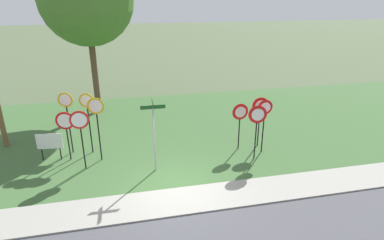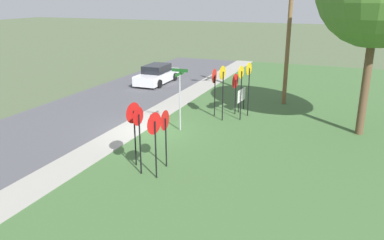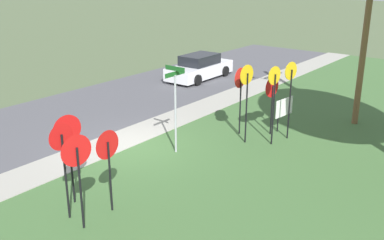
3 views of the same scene
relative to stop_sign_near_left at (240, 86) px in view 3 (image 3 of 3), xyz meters
name	(u,v)px [view 3 (image 3 of 3)]	position (x,y,z in m)	size (l,w,h in m)	color
ground_plane	(133,147)	(3.41, -2.27, -1.91)	(160.00, 160.00, 0.00)	#4C5B3D
road_asphalt	(51,120)	(3.41, -7.07, -1.91)	(44.00, 6.40, 0.01)	#4C4C51
sidewalk_strip	(118,142)	(3.41, -3.07, -1.88)	(44.00, 1.60, 0.06)	#99968C
grass_median	(287,197)	(3.41, 3.73, -1.89)	(44.00, 12.00, 0.04)	#3D6033
stop_sign_near_left	(240,86)	(0.00, 0.00, 0.00)	(0.76, 0.10, 2.56)	black
stop_sign_near_right	(290,84)	(-0.70, 1.66, 0.19)	(0.65, 0.15, 2.88)	black
stop_sign_far_left	(272,93)	(-0.71, 0.94, -0.25)	(0.78, 0.13, 2.24)	black
stop_sign_far_center	(247,87)	(0.62, 0.64, 0.20)	(0.70, 0.12, 2.86)	black
stop_sign_far_right	(274,89)	(0.18, 1.48, 0.16)	(0.64, 0.14, 2.84)	black
yield_sign_near_left	(77,159)	(7.89, 0.49, -0.06)	(0.77, 0.17, 2.43)	black
yield_sign_near_right	(108,152)	(6.88, 0.40, -0.23)	(0.76, 0.10, 2.22)	black
yield_sign_far_left	(62,149)	(7.80, -0.18, 0.00)	(0.67, 0.11, 2.53)	black
yield_sign_far_right	(68,138)	(7.22, -0.72, -0.01)	(0.78, 0.18, 2.48)	black
street_name_post	(175,102)	(2.84, -0.75, -0.09)	(0.96, 0.82, 3.00)	#9EA0A8
utility_pole	(364,7)	(-3.92, 2.92, 2.75)	(2.10, 2.54, 8.54)	brown
notice_board	(284,109)	(-1.50, 1.11, -1.04)	(1.10, 0.16, 1.25)	black
parked_hatchback_near	(200,68)	(-6.33, -6.63, -1.27)	(4.43, 1.94, 1.39)	silver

